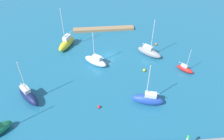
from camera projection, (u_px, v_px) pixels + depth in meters
The scene contains 11 objects.
water at pixel (109, 56), 64.49m from camera, with size 160.00×160.00×0.00m, color #1E668C.
pier_dock at pixel (104, 29), 75.17m from camera, with size 20.45×2.17×0.87m, color #997A56.
sailboat_gray_along_channel at pixel (149, 52), 63.81m from camera, with size 7.08×6.75×11.53m.
sailboat_white_mid_basin at pixel (96, 61), 60.62m from camera, with size 6.80×6.07×9.95m.
sailboat_blue_lone_north at pixel (148, 99), 49.85m from camera, with size 7.46×4.12×11.10m.
sailboat_yellow_far_north at pixel (66, 43), 66.90m from camera, with size 5.61×8.10×12.84m.
sailboat_navy_center_basin at pixel (28, 95), 50.58m from camera, with size 6.40×7.19×11.31m.
sailboat_red_lone_south at pixel (185, 69), 58.76m from camera, with size 4.26×4.42×7.13m.
mooring_buoy_yellow at pixel (144, 70), 58.93m from camera, with size 0.76×0.76×0.76m, color yellow.
mooring_buoy_red at pixel (99, 107), 49.47m from camera, with size 0.68×0.68×0.68m, color red.
mooring_buoy_orange at pixel (156, 44), 68.43m from camera, with size 0.67×0.67×0.67m, color orange.
Camera 1 is at (4.05, 51.59, 38.71)m, focal length 35.64 mm.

